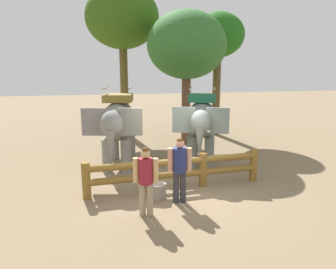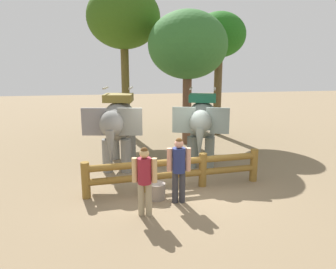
# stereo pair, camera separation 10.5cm
# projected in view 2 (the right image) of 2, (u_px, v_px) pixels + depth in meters

# --- Properties ---
(ground_plane) EXTENTS (60.00, 60.00, 0.00)m
(ground_plane) POSITION_uv_depth(u_px,v_px,m) (176.00, 190.00, 9.75)
(ground_plane) COLOR #806C4F
(log_fence) EXTENTS (5.45, 0.71, 1.05)m
(log_fence) POSITION_uv_depth(u_px,v_px,m) (175.00, 170.00, 9.71)
(log_fence) COLOR olive
(log_fence) RESTS_ON ground
(elephant_near_left) EXTENTS (2.02, 3.44, 2.89)m
(elephant_near_left) POSITION_uv_depth(u_px,v_px,m) (118.00, 123.00, 11.55)
(elephant_near_left) COLOR gray
(elephant_near_left) RESTS_ON ground
(elephant_center) EXTENTS (2.30, 3.38, 2.83)m
(elephant_center) POSITION_uv_depth(u_px,v_px,m) (202.00, 122.00, 11.96)
(elephant_center) COLOR slate
(elephant_center) RESTS_ON ground
(tourist_woman_in_black) EXTENTS (0.64, 0.39, 1.82)m
(tourist_woman_in_black) POSITION_uv_depth(u_px,v_px,m) (179.00, 166.00, 8.66)
(tourist_woman_in_black) COLOR #313138
(tourist_woman_in_black) RESTS_ON ground
(tourist_man_in_blue) EXTENTS (0.61, 0.41, 1.76)m
(tourist_man_in_blue) POSITION_uv_depth(u_px,v_px,m) (145.00, 177.00, 7.93)
(tourist_man_in_blue) COLOR #9A8B6A
(tourist_man_in_blue) RESTS_ON ground
(tree_far_left) EXTENTS (3.53, 3.53, 5.99)m
(tree_far_left) POSITION_uv_depth(u_px,v_px,m) (188.00, 46.00, 14.32)
(tree_far_left) COLOR brown
(tree_far_left) RESTS_ON ground
(tree_back_center) EXTENTS (3.63, 3.63, 7.45)m
(tree_back_center) POSITION_uv_depth(u_px,v_px,m) (124.00, 19.00, 15.99)
(tree_back_center) COLOR brown
(tree_back_center) RESTS_ON ground
(tree_far_right) EXTENTS (2.62, 2.62, 6.19)m
(tree_far_right) POSITION_uv_depth(u_px,v_px,m) (219.00, 37.00, 16.15)
(tree_far_right) COLOR brown
(tree_far_right) RESTS_ON ground
(feed_bucket) EXTENTS (0.49, 0.49, 0.45)m
(feed_bucket) POSITION_uv_depth(u_px,v_px,m) (157.00, 191.00, 9.08)
(feed_bucket) COLOR gray
(feed_bucket) RESTS_ON ground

